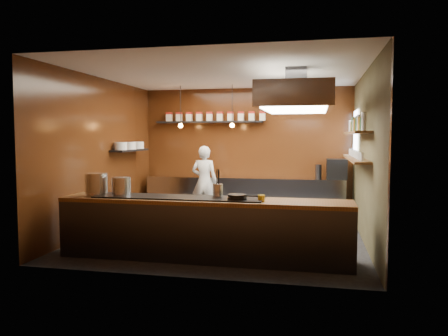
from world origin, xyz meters
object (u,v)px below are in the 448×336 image
(extractor_hood, at_px, (296,98))
(espresso_machine, at_px, (337,169))
(chef, at_px, (204,181))
(stockpot_small, at_px, (121,186))
(stockpot_large, at_px, (96,184))

(extractor_hood, bearing_deg, espresso_machine, 72.60)
(chef, bearing_deg, stockpot_small, 83.71)
(stockpot_large, xyz_separation_m, stockpot_small, (0.41, 0.03, -0.03))
(espresso_machine, bearing_deg, stockpot_small, -133.09)
(stockpot_large, distance_m, chef, 3.51)
(stockpot_small, relative_size, chef, 0.18)
(extractor_hood, distance_m, stockpot_small, 3.22)
(espresso_machine, bearing_deg, extractor_hood, -107.89)
(extractor_hood, relative_size, stockpot_small, 6.83)
(espresso_machine, distance_m, chef, 3.00)
(espresso_machine, bearing_deg, stockpot_large, -136.11)
(chef, bearing_deg, stockpot_large, 77.11)
(stockpot_small, height_order, chef, chef)
(stockpot_large, xyz_separation_m, chef, (0.88, 3.38, -0.29))
(extractor_hood, xyz_separation_m, espresso_machine, (0.80, 2.55, -1.38))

